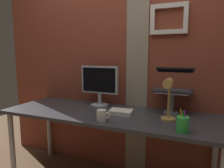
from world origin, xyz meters
TOP-DOWN VIEW (x-y plane):
  - brick_wall_back at (0.00, 0.44)m, footprint 3.05×0.16m
  - desk at (-0.05, 0.05)m, footprint 1.96×0.66m
  - monitor at (-0.23, 0.26)m, footprint 0.40×0.18m
  - laptop_stand at (0.49, 0.26)m, footprint 0.28×0.22m
  - laptop at (0.49, 0.33)m, footprint 0.35×0.29m
  - desk_lamp at (0.49, -0.01)m, footprint 0.12×0.20m
  - pen_cup at (0.61, -0.19)m, footprint 0.08×0.08m
  - coffee_mug at (0.00, -0.19)m, footprint 0.12×0.08m
  - paper_clutter_stack at (0.08, 0.05)m, footprint 0.21×0.16m

SIDE VIEW (x-z plane):
  - desk at x=-0.05m, z-range 0.29..1.02m
  - paper_clutter_stack at x=0.08m, z-range 0.73..0.76m
  - coffee_mug at x=0.00m, z-range 0.73..0.82m
  - pen_cup at x=0.61m, z-range 0.70..0.86m
  - laptop_stand at x=0.49m, z-range 0.76..0.96m
  - desk_lamp at x=0.49m, z-range 0.77..1.11m
  - monitor at x=-0.23m, z-range 0.76..1.17m
  - laptop at x=0.49m, z-range 0.88..1.08m
  - brick_wall_back at x=0.00m, z-range 0.00..2.37m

